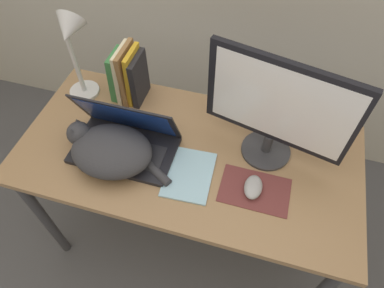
% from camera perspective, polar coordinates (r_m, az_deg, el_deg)
% --- Properties ---
extents(desk, '(1.33, 0.65, 0.75)m').
position_cam_1_polar(desk, '(1.40, -0.71, -3.37)').
color(desk, '#93704C').
rests_on(desk, ground_plane).
extents(laptop, '(0.39, 0.23, 0.23)m').
position_cam_1_polar(laptop, '(1.33, -11.07, 0.65)').
color(laptop, black).
rests_on(laptop, desk).
extents(cat, '(0.42, 0.26, 0.14)m').
position_cam_1_polar(cat, '(1.29, -13.55, -0.95)').
color(cat, '#333338').
rests_on(cat, desk).
extents(external_monitor, '(0.51, 0.19, 0.43)m').
position_cam_1_polar(external_monitor, '(1.18, 14.03, 5.61)').
color(external_monitor, '#333338').
rests_on(external_monitor, desk).
extents(mousepad, '(0.25, 0.16, 0.00)m').
position_cam_1_polar(mousepad, '(1.25, 10.41, -7.56)').
color(mousepad, brown).
rests_on(mousepad, desk).
extents(computer_mouse, '(0.06, 0.10, 0.03)m').
position_cam_1_polar(computer_mouse, '(1.24, 10.16, -7.07)').
color(computer_mouse, '#99999E').
rests_on(computer_mouse, mousepad).
extents(book_row, '(0.13, 0.16, 0.25)m').
position_cam_1_polar(book_row, '(1.48, -10.62, 11.20)').
color(book_row, '#387A42').
rests_on(book_row, desk).
extents(desk_lamp, '(0.17, 0.17, 0.43)m').
position_cam_1_polar(desk_lamp, '(1.41, -19.39, 15.42)').
color(desk_lamp, silver).
rests_on(desk_lamp, desk).
extents(notepad, '(0.18, 0.23, 0.01)m').
position_cam_1_polar(notepad, '(1.27, -0.50, -5.07)').
color(notepad, '#99C6E0').
rests_on(notepad, desk).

